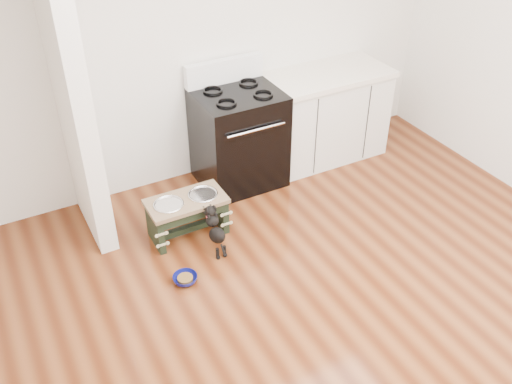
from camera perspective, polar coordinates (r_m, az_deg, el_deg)
name	(u,v)px	position (r m, az deg, el deg)	size (l,w,h in m)	color
ground	(348,342)	(4.12, 9.17, -14.56)	(5.00, 5.00, 0.00)	#481E0C
room_shell	(376,137)	(3.09, 11.94, 5.38)	(5.00, 5.00, 5.00)	silver
partition_wall	(69,82)	(4.52, -18.23, 10.37)	(0.15, 0.80, 2.70)	silver
oven_range	(239,137)	(5.35, -1.75, 5.55)	(0.76, 0.69, 1.14)	black
cabinet_run	(325,115)	(5.82, 6.90, 7.63)	(1.24, 0.64, 0.91)	silver
dog_feeder	(187,210)	(4.79, -6.90, -1.79)	(0.66, 0.35, 0.37)	black
puppy	(215,229)	(4.63, -4.10, -3.74)	(0.11, 0.34, 0.40)	black
floor_bowl	(185,279)	(4.49, -7.10, -8.62)	(0.22, 0.22, 0.06)	#0D105D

